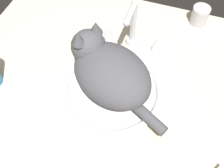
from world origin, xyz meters
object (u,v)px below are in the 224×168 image
(faucet, at_px, (132,30))
(cat, at_px, (107,69))
(metal_jar, at_px, (200,15))
(sink_basin, at_px, (112,90))

(faucet, bearing_deg, cat, -95.06)
(cat, height_order, metal_jar, cat)
(faucet, distance_m, metal_jar, 0.28)
(cat, bearing_deg, metal_jar, 60.18)
(faucet, relative_size, metal_jar, 2.97)
(sink_basin, bearing_deg, cat, 151.18)
(faucet, height_order, metal_jar, faucet)
(sink_basin, height_order, metal_jar, metal_jar)
(sink_basin, distance_m, metal_jar, 0.45)
(sink_basin, xyz_separation_m, metal_jar, (0.20, 0.40, 0.03))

